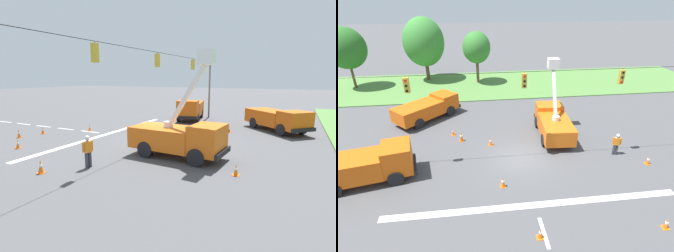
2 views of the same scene
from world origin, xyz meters
The scene contains 17 objects.
ground_plane centered at (0.00, 0.00, 0.00)m, with size 200.00×200.00×0.00m, color #4C4C4F.
lane_markings centered at (0.00, -6.42, 0.00)m, with size 17.60×15.25×0.01m.
signal_gantry centered at (-0.04, 0.00, 4.43)m, with size 26.20×0.33×7.20m.
utility_truck_bucket_lift centered at (3.39, 3.27, 1.33)m, with size 2.79×5.99×6.28m.
utility_truck_support_near centered at (-10.35, -1.34, 1.25)m, with size 6.53×3.50×2.35m.
utility_truck_support_far centered at (-7.74, 8.01, 1.14)m, with size 6.28×6.17×2.03m.
road_worker centered at (7.26, -0.40, 1.00)m, with size 0.63×0.34×1.77m.
traffic_cone_foreground_left centered at (6.44, -7.45, 0.30)m, with size 0.36×0.36×0.63m.
traffic_cone_foreground_right centered at (-0.28, -7.22, 0.30)m, with size 0.36×0.36×0.63m.
traffic_cone_mid_left centered at (-5.20, 4.30, 0.29)m, with size 0.36×0.36×0.61m.
traffic_cone_mid_right centered at (4.97, 7.00, 0.28)m, with size 0.36×0.36×0.59m.
traffic_cone_near_bucket centered at (4.31, -10.41, 0.35)m, with size 0.36×0.36×0.72m.
traffic_cone_lane_edge_a centered at (9.01, -1.94, 0.35)m, with size 0.36×0.36×0.71m.
traffic_cone_lane_edge_b centered at (-4.46, 3.14, 0.41)m, with size 0.36×0.36×0.83m.
traffic_cone_far_left centered at (-1.69, -3.07, 0.37)m, with size 0.36×0.36×0.74m.
traffic_cone_far_right centered at (-2.08, 2.16, 0.34)m, with size 0.36×0.36×0.70m.
traffic_cone_centre_line centered at (2.44, -9.98, 0.30)m, with size 0.36×0.36×0.63m.
Camera 1 is at (17.53, 9.38, 4.80)m, focal length 28.00 mm.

